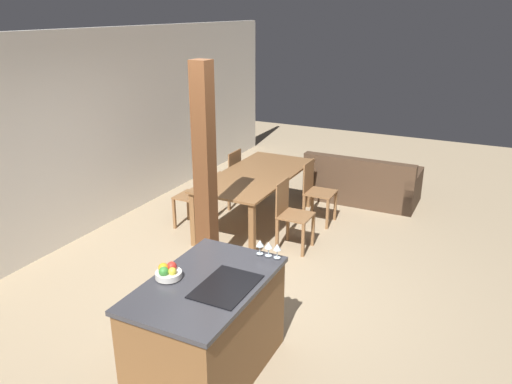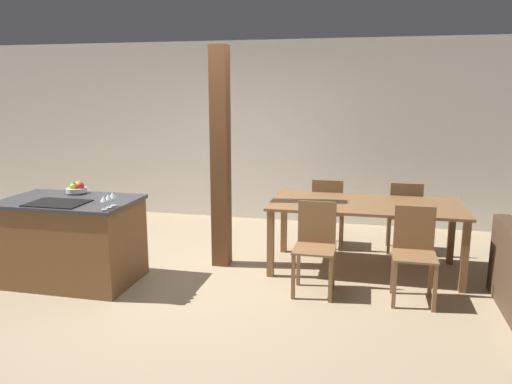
{
  "view_description": "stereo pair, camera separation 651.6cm",
  "coord_description": "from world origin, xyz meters",
  "px_view_note": "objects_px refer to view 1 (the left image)",
  "views": [
    {
      "loc": [
        -4.21,
        -2.18,
        2.93
      ],
      "look_at": [
        0.6,
        0.2,
        0.95
      ],
      "focal_mm": 35.0,
      "sensor_mm": 36.0,
      "label": 1
    },
    {
      "loc": [
        1.72,
        -4.71,
        1.99
      ],
      "look_at": [
        0.6,
        0.2,
        0.95
      ],
      "focal_mm": 35.0,
      "sensor_mm": 36.0,
      "label": 2
    }
  ],
  "objects_px": {
    "kitchen_island": "(207,328)",
    "dining_chair_far_left": "(195,195)",
    "dining_chair_near_left": "(291,213)",
    "dining_chair_far_right": "(228,176)",
    "wine_glass_near": "(277,248)",
    "dining_table": "(256,180)",
    "fruit_bowl": "(168,272)",
    "dining_chair_near_right": "(316,191)",
    "couch": "(362,184)",
    "timber_post": "(205,177)",
    "wine_glass_middle": "(269,246)",
    "wine_glass_far": "(260,244)"
  },
  "relations": [
    {
      "from": "kitchen_island",
      "to": "dining_chair_far_left",
      "type": "height_order",
      "value": "dining_chair_far_left"
    },
    {
      "from": "dining_chair_near_left",
      "to": "dining_chair_far_right",
      "type": "height_order",
      "value": "same"
    },
    {
      "from": "kitchen_island",
      "to": "wine_glass_near",
      "type": "height_order",
      "value": "wine_glass_near"
    },
    {
      "from": "dining_table",
      "to": "dining_chair_far_left",
      "type": "xyz_separation_m",
      "value": [
        -0.47,
        0.72,
        -0.2
      ]
    },
    {
      "from": "fruit_bowl",
      "to": "dining_chair_near_right",
      "type": "relative_size",
      "value": 0.24
    },
    {
      "from": "wine_glass_near",
      "to": "couch",
      "type": "distance_m",
      "value": 4.07
    },
    {
      "from": "wine_glass_near",
      "to": "timber_post",
      "type": "height_order",
      "value": "timber_post"
    },
    {
      "from": "wine_glass_near",
      "to": "dining_chair_far_right",
      "type": "xyz_separation_m",
      "value": [
        2.84,
        2.09,
        -0.51
      ]
    },
    {
      "from": "kitchen_island",
      "to": "wine_glass_middle",
      "type": "relative_size",
      "value": 10.28
    },
    {
      "from": "timber_post",
      "to": "wine_glass_middle",
      "type": "bearing_deg",
      "value": -124.6
    },
    {
      "from": "kitchen_island",
      "to": "dining_chair_near_left",
      "type": "distance_m",
      "value": 2.52
    },
    {
      "from": "wine_glass_near",
      "to": "wine_glass_middle",
      "type": "bearing_deg",
      "value": 90.0
    },
    {
      "from": "dining_chair_far_left",
      "to": "fruit_bowl",
      "type": "bearing_deg",
      "value": 29.03
    },
    {
      "from": "wine_glass_far",
      "to": "dining_chair_near_right",
      "type": "xyz_separation_m",
      "value": [
        2.84,
        0.49,
        -0.51
      ]
    },
    {
      "from": "wine_glass_near",
      "to": "dining_table",
      "type": "distance_m",
      "value": 2.76
    },
    {
      "from": "fruit_bowl",
      "to": "couch",
      "type": "height_order",
      "value": "fruit_bowl"
    },
    {
      "from": "fruit_bowl",
      "to": "wine_glass_middle",
      "type": "height_order",
      "value": "wine_glass_middle"
    },
    {
      "from": "kitchen_island",
      "to": "wine_glass_middle",
      "type": "distance_m",
      "value": 0.86
    },
    {
      "from": "fruit_bowl",
      "to": "dining_chair_near_left",
      "type": "relative_size",
      "value": 0.24
    },
    {
      "from": "dining_table",
      "to": "couch",
      "type": "xyz_separation_m",
      "value": [
        1.63,
        -1.09,
        -0.41
      ]
    },
    {
      "from": "dining_table",
      "to": "wine_glass_near",
      "type": "bearing_deg",
      "value": -149.91
    },
    {
      "from": "fruit_bowl",
      "to": "timber_post",
      "type": "height_order",
      "value": "timber_post"
    },
    {
      "from": "dining_chair_far_right",
      "to": "couch",
      "type": "bearing_deg",
      "value": 122.64
    },
    {
      "from": "dining_table",
      "to": "timber_post",
      "type": "relative_size",
      "value": 0.85
    },
    {
      "from": "wine_glass_near",
      "to": "dining_chair_near_right",
      "type": "xyz_separation_m",
      "value": [
        2.84,
        0.65,
        -0.51
      ]
    },
    {
      "from": "couch",
      "to": "dining_chair_far_right",
      "type": "bearing_deg",
      "value": 32.78
    },
    {
      "from": "wine_glass_near",
      "to": "kitchen_island",
      "type": "bearing_deg",
      "value": 149.65
    },
    {
      "from": "kitchen_island",
      "to": "dining_chair_near_left",
      "type": "xyz_separation_m",
      "value": [
        2.51,
        0.3,
        0.04
      ]
    },
    {
      "from": "wine_glass_middle",
      "to": "dining_table",
      "type": "bearing_deg",
      "value": 28.56
    },
    {
      "from": "dining_table",
      "to": "dining_chair_near_left",
      "type": "xyz_separation_m",
      "value": [
        -0.47,
        -0.72,
        -0.2
      ]
    },
    {
      "from": "wine_glass_near",
      "to": "dining_chair_near_right",
      "type": "relative_size",
      "value": 0.15
    },
    {
      "from": "dining_chair_near_left",
      "to": "dining_chair_far_left",
      "type": "relative_size",
      "value": 1.0
    },
    {
      "from": "wine_glass_far",
      "to": "dining_chair_near_right",
      "type": "distance_m",
      "value": 2.92
    },
    {
      "from": "wine_glass_near",
      "to": "wine_glass_middle",
      "type": "height_order",
      "value": "same"
    },
    {
      "from": "couch",
      "to": "wine_glass_far",
      "type": "bearing_deg",
      "value": 91.76
    },
    {
      "from": "dining_chair_near_right",
      "to": "couch",
      "type": "height_order",
      "value": "dining_chair_near_right"
    },
    {
      "from": "dining_chair_far_left",
      "to": "wine_glass_far",
      "type": "bearing_deg",
      "value": 45.38
    },
    {
      "from": "kitchen_island",
      "to": "wine_glass_far",
      "type": "bearing_deg",
      "value": -17.27
    },
    {
      "from": "fruit_bowl",
      "to": "wine_glass_far",
      "type": "distance_m",
      "value": 0.85
    },
    {
      "from": "wine_glass_middle",
      "to": "timber_post",
      "type": "height_order",
      "value": "timber_post"
    },
    {
      "from": "kitchen_island",
      "to": "dining_chair_far_right",
      "type": "xyz_separation_m",
      "value": [
        3.44,
        1.74,
        0.04
      ]
    },
    {
      "from": "wine_glass_middle",
      "to": "wine_glass_far",
      "type": "height_order",
      "value": "same"
    },
    {
      "from": "dining_chair_far_right",
      "to": "timber_post",
      "type": "height_order",
      "value": "timber_post"
    },
    {
      "from": "dining_chair_near_right",
      "to": "timber_post",
      "type": "xyz_separation_m",
      "value": [
        -2.07,
        0.55,
        0.75
      ]
    },
    {
      "from": "wine_glass_far",
      "to": "dining_table",
      "type": "distance_m",
      "value": 2.68
    },
    {
      "from": "wine_glass_middle",
      "to": "dining_chair_near_left",
      "type": "distance_m",
      "value": 2.05
    },
    {
      "from": "kitchen_island",
      "to": "wine_glass_far",
      "type": "distance_m",
      "value": 0.84
    },
    {
      "from": "wine_glass_middle",
      "to": "timber_post",
      "type": "distance_m",
      "value": 1.38
    },
    {
      "from": "timber_post",
      "to": "dining_table",
      "type": "bearing_deg",
      "value": 6.16
    },
    {
      "from": "dining_chair_far_left",
      "to": "timber_post",
      "type": "height_order",
      "value": "timber_post"
    }
  ]
}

